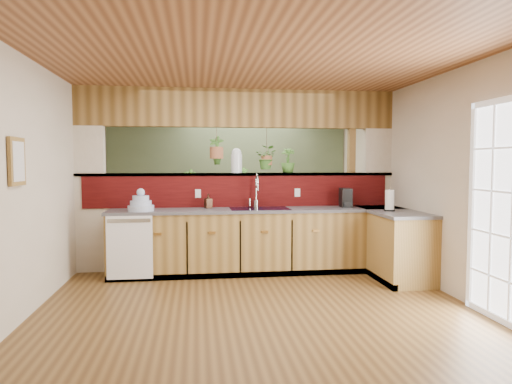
{
  "coord_description": "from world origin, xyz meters",
  "views": [
    {
      "loc": [
        -0.62,
        -5.29,
        1.54
      ],
      "look_at": [
        0.16,
        0.7,
        1.15
      ],
      "focal_mm": 32.0,
      "sensor_mm": 36.0,
      "label": 1
    }
  ],
  "objects": [
    {
      "name": "framed_print",
      "position": [
        -2.27,
        -0.8,
        1.55
      ],
      "size": [
        0.04,
        0.35,
        0.45
      ],
      "color": "olive",
      "rests_on": "wall_left"
    },
    {
      "name": "header_beam",
      "position": [
        0.0,
        1.35,
        2.33
      ],
      "size": [
        4.6,
        0.15,
        0.55
      ],
      "primitive_type": "cube",
      "color": "brown",
      "rests_on": "ground"
    },
    {
      "name": "wall_right",
      "position": [
        2.3,
        0.0,
        1.3
      ],
      "size": [
        0.02,
        7.0,
        2.6
      ],
      "primitive_type": "cube",
      "color": "beige",
      "rests_on": "ground"
    },
    {
      "name": "dishwasher",
      "position": [
        -1.48,
        0.66,
        0.46
      ],
      "size": [
        0.58,
        0.03,
        0.82
      ],
      "color": "white",
      "rests_on": "ground"
    },
    {
      "name": "sage_backwall",
      "position": [
        0.0,
        3.48,
        1.3
      ],
      "size": [
        4.55,
        0.02,
        2.55
      ],
      "primitive_type": "cube",
      "color": "#4E5E40",
      "rests_on": "ground"
    },
    {
      "name": "pass_through_ledge",
      "position": [
        0.0,
        1.35,
        1.37
      ],
      "size": [
        4.6,
        0.21,
        0.04
      ],
      "primitive_type": "cube",
      "color": "brown",
      "rests_on": "ground"
    },
    {
      "name": "wall_left",
      "position": [
        -2.3,
        0.0,
        1.3
      ],
      "size": [
        0.02,
        7.0,
        2.6
      ],
      "primitive_type": "cube",
      "color": "beige",
      "rests_on": "ground"
    },
    {
      "name": "wall_front",
      "position": [
        0.0,
        -3.5,
        1.3
      ],
      "size": [
        4.6,
        0.02,
        2.6
      ],
      "primitive_type": "cube",
      "color": "beige",
      "rests_on": "ground"
    },
    {
      "name": "glass_jar",
      "position": [
        -0.04,
        1.35,
        1.57
      ],
      "size": [
        0.16,
        0.16,
        0.36
      ],
      "color": "silver",
      "rests_on": "pass_through_ledge"
    },
    {
      "name": "wall_back",
      "position": [
        0.0,
        3.5,
        1.3
      ],
      "size": [
        4.6,
        0.02,
        2.6
      ],
      "primitive_type": "cube",
      "color": "beige",
      "rests_on": "ground"
    },
    {
      "name": "hanging_plant_b",
      "position": [
        0.41,
        1.35,
        1.76
      ],
      "size": [
        0.39,
        0.37,
        0.55
      ],
      "color": "brown",
      "rests_on": "header_beam"
    },
    {
      "name": "hanging_plant_a",
      "position": [
        -0.33,
        1.35,
        1.85
      ],
      "size": [
        0.26,
        0.22,
        0.54
      ],
      "color": "brown",
      "rests_on": "header_beam"
    },
    {
      "name": "floor_plant",
      "position": [
        0.74,
        2.32,
        0.38
      ],
      "size": [
        0.69,
        0.6,
        0.76
      ],
      "primitive_type": "imported",
      "rotation": [
        0.0,
        0.0,
        -0.02
      ],
      "color": "#366523",
      "rests_on": "ground"
    },
    {
      "name": "coffee_maker",
      "position": [
        1.51,
        1.01,
        1.03
      ],
      "size": [
        0.15,
        0.25,
        0.27
      ],
      "rotation": [
        0.0,
        0.0,
        -0.09
      ],
      "color": "black",
      "rests_on": "countertop"
    },
    {
      "name": "pass_through_partition",
      "position": [
        0.03,
        1.35,
        1.19
      ],
      "size": [
        4.6,
        0.21,
        2.6
      ],
      "color": "beige",
      "rests_on": "ground"
    },
    {
      "name": "ledge_plant_right",
      "position": [
        0.73,
        1.35,
        1.57
      ],
      "size": [
        0.24,
        0.24,
        0.37
      ],
      "primitive_type": "imported",
      "rotation": [
        0.0,
        0.0,
        -0.22
      ],
      "color": "#366523",
      "rests_on": "pass_through_ledge"
    },
    {
      "name": "shelf_plant_a",
      "position": [
        -0.73,
        3.25,
        1.19
      ],
      "size": [
        0.26,
        0.19,
        0.47
      ],
      "primitive_type": "imported",
      "rotation": [
        0.0,
        0.0,
        -0.08
      ],
      "color": "#366523",
      "rests_on": "shelving_console"
    },
    {
      "name": "faucet",
      "position": [
        0.22,
        1.13,
        1.16
      ],
      "size": [
        0.21,
        0.21,
        0.48
      ],
      "color": "#B7B7B2",
      "rests_on": "countertop"
    },
    {
      "name": "ground",
      "position": [
        0.0,
        0.0,
        0.0
      ],
      "size": [
        4.6,
        7.0,
        0.01
      ],
      "primitive_type": "cube",
      "color": "brown",
      "rests_on": "ground"
    },
    {
      "name": "french_door",
      "position": [
        2.27,
        -1.3,
        1.05
      ],
      "size": [
        0.06,
        1.02,
        2.16
      ],
      "primitive_type": "cube",
      "color": "white",
      "rests_on": "ground"
    },
    {
      "name": "countertop",
      "position": [
        0.84,
        0.87,
        0.45
      ],
      "size": [
        4.14,
        1.52,
        0.9
      ],
      "color": "olive",
      "rests_on": "ground"
    },
    {
      "name": "navy_sink",
      "position": [
        0.25,
        0.98,
        0.82
      ],
      "size": [
        0.82,
        0.5,
        0.18
      ],
      "color": "black",
      "rests_on": "countertop"
    },
    {
      "name": "soap_dispenser",
      "position": [
        -0.46,
        1.11,
        1.0
      ],
      "size": [
        0.12,
        0.12,
        0.2
      ],
      "primitive_type": "imported",
      "rotation": [
        0.0,
        0.0,
        0.39
      ],
      "color": "#331F12",
      "rests_on": "countertop"
    },
    {
      "name": "ceiling",
      "position": [
        0.0,
        0.0,
        2.6
      ],
      "size": [
        4.6,
        7.0,
        0.01
      ],
      "primitive_type": "cube",
      "color": "brown",
      "rests_on": "ground"
    },
    {
      "name": "paper_towel",
      "position": [
        1.92,
        0.44,
        1.04
      ],
      "size": [
        0.14,
        0.14,
        0.3
      ],
      "color": "black",
      "rests_on": "countertop"
    },
    {
      "name": "shelving_console",
      "position": [
        -0.29,
        3.25,
        0.5
      ],
      "size": [
        1.41,
        0.73,
        0.91
      ],
      "primitive_type": "cube",
      "rotation": [
        0.0,
        0.0,
        0.28
      ],
      "color": "black",
      "rests_on": "ground"
    },
    {
      "name": "shelf_plant_b",
      "position": [
        0.21,
        3.25,
        1.2
      ],
      "size": [
        0.36,
        0.36,
        0.5
      ],
      "primitive_type": "imported",
      "rotation": [
        0.0,
        0.0,
        -0.34
      ],
      "color": "#366523",
      "rests_on": "shelving_console"
    },
    {
      "name": "dish_stack",
      "position": [
        -1.35,
        0.86,
        0.99
      ],
      "size": [
        0.34,
        0.34,
        0.3
      ],
      "color": "#A5B5D5",
      "rests_on": "countertop"
    }
  ]
}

